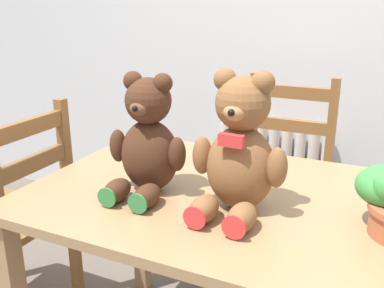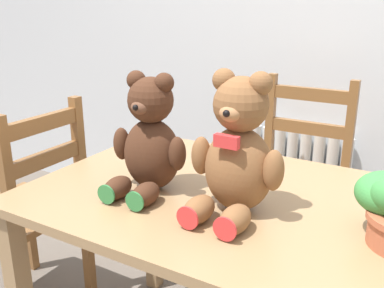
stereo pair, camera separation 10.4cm
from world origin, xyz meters
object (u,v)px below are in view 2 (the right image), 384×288
Objects in this scene: wooden_chair_behind at (294,192)px; wooden_chair_side at (28,211)px; teddy_bear_right at (237,154)px; teddy_bear_left at (149,141)px.

wooden_chair_behind is 1.21m from wooden_chair_side.
teddy_bear_right reaches higher than wooden_chair_side.
wooden_chair_behind is at bearing -50.28° from wooden_chair_side.
wooden_chair_side is at bearing -2.52° from teddy_bear_right.
teddy_bear_right is at bearing 177.64° from teddy_bear_left.
teddy_bear_left is at bearing -95.56° from wooden_chair_side.
wooden_chair_side is 2.60× the size of teddy_bear_left.
wooden_chair_side is (-0.93, -0.77, 0.00)m from wooden_chair_behind.
teddy_bear_left is at bearing 1.26° from teddy_bear_right.
teddy_bear_right is (1.00, -0.07, 0.46)m from wooden_chair_side.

